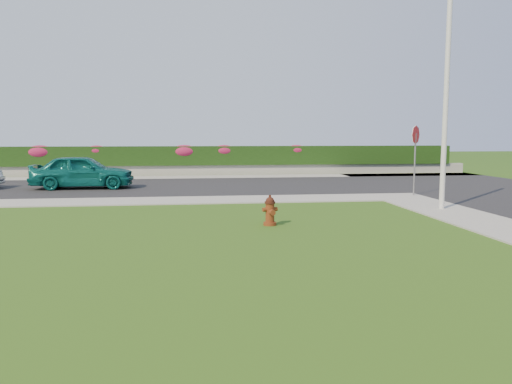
{
  "coord_description": "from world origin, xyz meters",
  "views": [
    {
      "loc": [
        -0.71,
        -8.83,
        2.33
      ],
      "look_at": [
        0.87,
        3.62,
        0.9
      ],
      "focal_mm": 35.0,
      "sensor_mm": 36.0,
      "label": 1
    }
  ],
  "objects": [
    {
      "name": "ground",
      "position": [
        0.0,
        0.0,
        0.0
      ],
      "size": [
        120.0,
        120.0,
        0.0
      ],
      "primitive_type": "plane",
      "color": "black",
      "rests_on": "ground"
    },
    {
      "name": "street_far",
      "position": [
        -5.0,
        14.0,
        0.02
      ],
      "size": [
        26.0,
        8.0,
        0.04
      ],
      "primitive_type": "cube",
      "color": "black",
      "rests_on": "ground"
    },
    {
      "name": "sidewalk_far",
      "position": [
        -6.0,
        9.0,
        0.02
      ],
      "size": [
        24.0,
        2.0,
        0.04
      ],
      "primitive_type": "cube",
      "color": "gray",
      "rests_on": "ground"
    },
    {
      "name": "curb_corner",
      "position": [
        7.0,
        9.0,
        0.02
      ],
      "size": [
        2.0,
        2.0,
        0.04
      ],
      "primitive_type": "cube",
      "color": "gray",
      "rests_on": "ground"
    },
    {
      "name": "sidewalk_beyond",
      "position": [
        -1.0,
        19.0,
        0.02
      ],
      "size": [
        34.0,
        2.0,
        0.04
      ],
      "primitive_type": "cube",
      "color": "gray",
      "rests_on": "ground"
    },
    {
      "name": "retaining_wall",
      "position": [
        -1.0,
        20.5,
        0.3
      ],
      "size": [
        34.0,
        0.4,
        0.6
      ],
      "primitive_type": "cube",
      "color": "gray",
      "rests_on": "ground"
    },
    {
      "name": "hedge",
      "position": [
        -1.0,
        20.6,
        1.15
      ],
      "size": [
        32.0,
        0.9,
        1.1
      ],
      "primitive_type": "cube",
      "color": "black",
      "rests_on": "retaining_wall"
    },
    {
      "name": "fire_hydrant",
      "position": [
        1.27,
        3.81,
        0.38
      ],
      "size": [
        0.41,
        0.39,
        0.79
      ],
      "rotation": [
        0.0,
        0.0,
        0.24
      ],
      "color": "#4C180C",
      "rests_on": "ground"
    },
    {
      "name": "sedan_teal",
      "position": [
        -5.44,
        13.5,
        0.77
      ],
      "size": [
        4.31,
        1.78,
        1.46
      ],
      "primitive_type": "imported",
      "rotation": [
        0.0,
        0.0,
        1.58
      ],
      "color": "#0B5953",
      "rests_on": "street_far"
    },
    {
      "name": "utility_pole",
      "position": [
        7.02,
        5.79,
        3.4
      ],
      "size": [
        0.16,
        0.16,
        6.8
      ],
      "primitive_type": "cylinder",
      "color": "silver",
      "rests_on": "ground"
    },
    {
      "name": "stop_sign",
      "position": [
        7.71,
        9.29,
        2.03
      ],
      "size": [
        0.55,
        0.52,
        2.72
      ],
      "rotation": [
        0.0,
        0.0,
        0.36
      ],
      "color": "slate",
      "rests_on": "ground"
    },
    {
      "name": "flower_clump_b",
      "position": [
        -9.21,
        20.5,
        1.4
      ],
      "size": [
        1.51,
        0.97,
        0.76
      ],
      "primitive_type": "ellipsoid",
      "color": "#B21E42",
      "rests_on": "hedge"
    },
    {
      "name": "flower_clump_c",
      "position": [
        -6.13,
        20.5,
        1.47
      ],
      "size": [
        1.17,
        0.75,
        0.59
      ],
      "primitive_type": "ellipsoid",
      "color": "#B21E42",
      "rests_on": "hedge"
    },
    {
      "name": "flower_clump_d",
      "position": [
        -1.18,
        20.5,
        1.4
      ],
      "size": [
        1.49,
        0.96,
        0.75
      ],
      "primitive_type": "ellipsoid",
      "color": "#B21E42",
      "rests_on": "hedge"
    },
    {
      "name": "flower_clump_e",
      "position": [
        1.13,
        20.5,
        1.44
      ],
      "size": [
        1.31,
        0.84,
        0.65
      ],
      "primitive_type": "ellipsoid",
      "color": "#B21E42",
      "rests_on": "hedge"
    },
    {
      "name": "flower_clump_f",
      "position": [
        5.46,
        20.5,
        1.46
      ],
      "size": [
        1.21,
        0.78,
        0.61
      ],
      "primitive_type": "ellipsoid",
      "color": "#B21E42",
      "rests_on": "hedge"
    }
  ]
}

